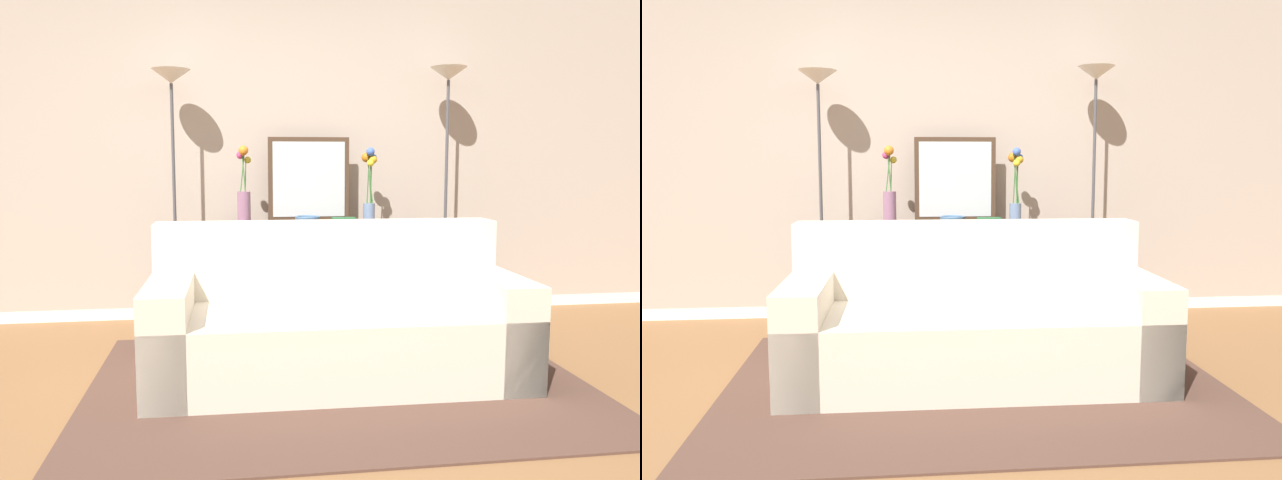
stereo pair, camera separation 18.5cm
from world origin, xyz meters
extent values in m
cube|color=brown|center=(0.00, 0.00, -0.01)|extent=(16.00, 16.00, 0.02)
cube|color=white|center=(0.00, 2.31, 0.04)|extent=(12.00, 0.15, 0.09)
cube|color=#B7A899|center=(0.00, 2.31, 1.42)|extent=(12.00, 0.14, 2.67)
cube|color=#51382D|center=(0.28, 0.55, 0.01)|extent=(2.76, 2.09, 0.01)
cube|color=beige|center=(0.28, 0.65, 0.21)|extent=(2.11, 1.01, 0.42)
cube|color=beige|center=(0.28, 1.01, 0.65)|extent=(2.10, 0.28, 0.46)
cube|color=beige|center=(-0.65, 0.66, 0.30)|extent=(0.25, 0.99, 0.60)
cube|color=beige|center=(1.21, 0.64, 0.30)|extent=(0.25, 0.99, 0.60)
cube|color=#473323|center=(0.28, 1.92, 0.77)|extent=(1.35, 0.37, 0.03)
cube|color=#473323|center=(0.28, 1.92, 0.15)|extent=(1.24, 0.31, 0.01)
cube|color=#473323|center=(-0.37, 1.76, 0.38)|extent=(0.05, 0.05, 0.76)
cube|color=#473323|center=(0.92, 1.76, 0.38)|extent=(0.05, 0.05, 0.76)
cube|color=#473323|center=(-0.37, 2.08, 0.38)|extent=(0.05, 0.05, 0.76)
cube|color=#473323|center=(0.92, 2.08, 0.38)|extent=(0.05, 0.05, 0.76)
cylinder|color=#4C4C51|center=(-0.72, 1.94, 0.01)|extent=(0.26, 0.26, 0.02)
cylinder|color=#4C4C51|center=(-0.72, 1.94, 0.92)|extent=(0.02, 0.02, 1.79)
cone|color=silver|center=(-0.72, 1.94, 1.86)|extent=(0.28, 0.28, 0.10)
cylinder|color=#4C4C51|center=(1.37, 1.94, 0.01)|extent=(0.26, 0.26, 0.02)
cylinder|color=#4C4C51|center=(1.37, 1.94, 0.95)|extent=(0.02, 0.02, 1.85)
cone|color=silver|center=(1.37, 1.94, 1.92)|extent=(0.28, 0.28, 0.10)
cube|color=#473323|center=(0.30, 2.08, 1.11)|extent=(0.63, 0.02, 0.65)
cube|color=silver|center=(0.30, 2.07, 1.11)|extent=(0.56, 0.01, 0.58)
cylinder|color=gray|center=(-0.21, 1.91, 0.91)|extent=(0.10, 0.10, 0.24)
cylinder|color=#3D7538|center=(-0.22, 1.92, 1.16)|extent=(0.04, 0.03, 0.27)
sphere|color=#C03B7B|center=(-0.23, 1.94, 1.30)|extent=(0.06, 0.06, 0.06)
cylinder|color=#3D7538|center=(-0.21, 1.89, 1.18)|extent=(0.03, 0.01, 0.30)
sphere|color=orange|center=(-0.21, 1.87, 1.33)|extent=(0.07, 0.07, 0.07)
cylinder|color=#3D7538|center=(-0.19, 1.91, 1.14)|extent=(0.01, 0.03, 0.23)
sphere|color=gold|center=(-0.17, 1.92, 1.26)|extent=(0.05, 0.05, 0.05)
cylinder|color=#6B84AD|center=(0.76, 1.96, 0.86)|extent=(0.09, 0.09, 0.14)
cylinder|color=#3D7538|center=(0.76, 1.95, 1.08)|extent=(0.03, 0.01, 0.31)
sphere|color=yellow|center=(0.76, 1.93, 1.24)|extent=(0.05, 0.05, 0.05)
cylinder|color=#3D7538|center=(0.75, 1.97, 1.10)|extent=(0.03, 0.02, 0.35)
sphere|color=#C96C16|center=(0.74, 1.99, 1.28)|extent=(0.08, 0.08, 0.08)
cylinder|color=#3D7538|center=(0.77, 1.96, 1.10)|extent=(0.01, 0.03, 0.35)
sphere|color=blue|center=(0.79, 1.97, 1.28)|extent=(0.05, 0.05, 0.05)
cylinder|color=#3D7538|center=(0.76, 1.95, 1.12)|extent=(0.06, 0.01, 0.39)
sphere|color=#4266C2|center=(0.76, 1.93, 1.32)|extent=(0.06, 0.06, 0.06)
cylinder|color=#3D7538|center=(0.77, 1.95, 1.09)|extent=(0.02, 0.02, 0.34)
sphere|color=gold|center=(0.78, 1.94, 1.26)|extent=(0.06, 0.06, 0.06)
cylinder|color=#4C7093|center=(0.26, 1.81, 0.81)|extent=(0.19, 0.19, 0.05)
torus|color=#4C7093|center=(0.26, 1.81, 0.84)|extent=(0.18, 0.18, 0.01)
cube|color=#2D2D33|center=(0.52, 1.82, 0.80)|extent=(0.21, 0.16, 0.02)
cube|color=#236033|center=(0.54, 1.82, 0.82)|extent=(0.18, 0.13, 0.02)
cube|color=slate|center=(-0.25, 1.92, 0.06)|extent=(0.05, 0.17, 0.13)
cube|color=navy|center=(-0.19, 1.92, 0.05)|extent=(0.05, 0.17, 0.10)
cube|color=#B77F33|center=(-0.15, 1.92, 0.06)|extent=(0.03, 0.17, 0.11)
cube|color=#6B3360|center=(-0.11, 1.92, 0.05)|extent=(0.05, 0.17, 0.10)
cube|color=tan|center=(-0.06, 1.92, 0.06)|extent=(0.04, 0.14, 0.11)
cube|color=silver|center=(-0.02, 1.92, 0.05)|extent=(0.04, 0.13, 0.11)
cube|color=#1E7075|center=(0.02, 1.92, 0.05)|extent=(0.03, 0.18, 0.11)
camera|label=1|loc=(-0.33, -2.90, 1.25)|focal=36.00mm
camera|label=2|loc=(-0.14, -2.92, 1.25)|focal=36.00mm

